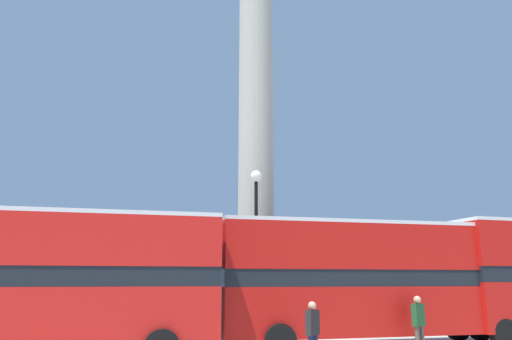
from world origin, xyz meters
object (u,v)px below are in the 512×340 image
object	(u,v)px
bus_a	(26,278)
street_lamp	(256,237)
pedestrian_near_lamp	(313,330)
monument_column	(256,137)
equestrian_statue	(428,290)
bus_b	(377,278)
pedestrian_by_plinth	(419,321)

from	to	relation	value
bus_a	street_lamp	world-z (taller)	street_lamp
pedestrian_near_lamp	monument_column	bearing A→B (deg)	-132.37
equestrian_statue	pedestrian_near_lamp	size ratio (longest dim) A/B	3.38
bus_b	pedestrian_near_lamp	xyz separation A→B (m)	(-3.77, -2.98, -1.40)
bus_a	monument_column	bearing A→B (deg)	40.79
monument_column	pedestrian_by_plinth	xyz separation A→B (m)	(2.78, -8.56, -8.19)
bus_b	pedestrian_by_plinth	xyz separation A→B (m)	(0.33, -1.85, -1.34)
equestrian_statue	bus_b	bearing A→B (deg)	-118.74
equestrian_statue	pedestrian_by_plinth	bearing A→B (deg)	-113.54
bus_a	pedestrian_by_plinth	bearing A→B (deg)	-4.89
bus_b	equestrian_statue	xyz separation A→B (m)	(10.03, 11.23, -0.70)
bus_b	equestrian_statue	bearing A→B (deg)	51.21
bus_a	pedestrian_near_lamp	world-z (taller)	bus_a
street_lamp	pedestrian_by_plinth	xyz separation A→B (m)	(3.90, -4.84, -2.95)
bus_a	equestrian_statue	world-z (taller)	equestrian_statue
bus_a	bus_b	distance (m)	11.38
equestrian_statue	pedestrian_by_plinth	distance (m)	16.29
equestrian_statue	pedestrian_by_plinth	world-z (taller)	equestrian_statue
bus_b	pedestrian_by_plinth	distance (m)	2.31
bus_a	equestrian_statue	size ratio (longest dim) A/B	1.88
bus_a	pedestrian_by_plinth	size ratio (longest dim) A/B	6.07
bus_b	pedestrian_near_lamp	size ratio (longest dim) A/B	6.68
pedestrian_near_lamp	street_lamp	bearing A→B (deg)	-126.54
monument_column	bus_b	world-z (taller)	monument_column
monument_column	equestrian_statue	world-z (taller)	monument_column
bus_a	pedestrian_near_lamp	size ratio (longest dim) A/B	6.34
bus_a	pedestrian_by_plinth	world-z (taller)	bus_a
bus_a	pedestrian_by_plinth	distance (m)	11.88
monument_column	equestrian_statue	xyz separation A→B (m)	(12.49, 4.52, -7.55)
monument_column	pedestrian_near_lamp	world-z (taller)	monument_column
equestrian_statue	street_lamp	world-z (taller)	street_lamp
bus_b	pedestrian_near_lamp	bearing A→B (deg)	-138.63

